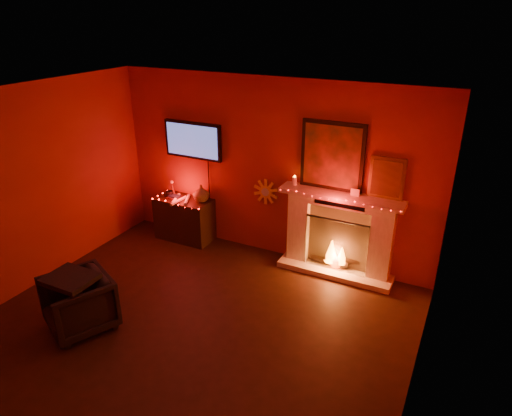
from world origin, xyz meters
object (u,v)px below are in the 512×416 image
at_px(fireplace, 339,226).
at_px(tv, 193,141).
at_px(sunburst_clock, 266,192).
at_px(armchair, 79,303).
at_px(console_table, 185,217).

xyz_separation_m(fireplace, tv, (-2.44, 0.06, 0.92)).
relative_size(sunburst_clock, armchair, 0.54).
xyz_separation_m(fireplace, sunburst_clock, (-1.19, 0.09, 0.28)).
relative_size(tv, console_table, 1.27).
distance_m(fireplace, console_table, 2.57).
xyz_separation_m(fireplace, armchair, (-2.35, -2.62, -0.39)).
relative_size(fireplace, tv, 1.76).
relative_size(fireplace, sunburst_clock, 5.45).
bearing_deg(sunburst_clock, console_table, -170.90).
bearing_deg(tv, armchair, -88.05).
distance_m(sunburst_clock, console_table, 1.50).
bearing_deg(armchair, sunburst_clock, 92.82).
xyz_separation_m(tv, armchair, (0.09, -2.68, -1.31)).
height_order(tv, console_table, tv).
relative_size(fireplace, armchair, 2.92).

